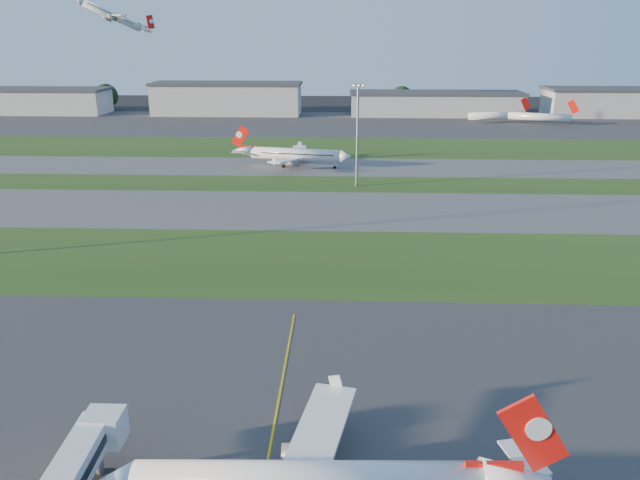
{
  "coord_description": "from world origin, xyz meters",
  "views": [
    {
      "loc": [
        11.74,
        -49.6,
        37.71
      ],
      "look_at": [
        8.14,
        42.49,
        7.0
      ],
      "focal_mm": 35.0,
      "sensor_mm": 36.0,
      "label": 1
    }
  ],
  "objects_px": {
    "airliner_taxiing": "(295,154)",
    "light_mast_centre": "(357,129)",
    "mini_jet_far": "(540,117)",
    "mini_jet_near": "(497,115)"
  },
  "relations": [
    {
      "from": "mini_jet_near",
      "to": "light_mast_centre",
      "type": "bearing_deg",
      "value": -130.28
    },
    {
      "from": "mini_jet_near",
      "to": "light_mast_centre",
      "type": "distance_m",
      "value": 137.44
    },
    {
      "from": "airliner_taxiing",
      "to": "light_mast_centre",
      "type": "distance_m",
      "value": 31.79
    },
    {
      "from": "mini_jet_near",
      "to": "mini_jet_far",
      "type": "distance_m",
      "value": 17.8
    },
    {
      "from": "mini_jet_near",
      "to": "airliner_taxiing",
      "type": "bearing_deg",
      "value": -142.49
    },
    {
      "from": "airliner_taxiing",
      "to": "light_mast_centre",
      "type": "height_order",
      "value": "light_mast_centre"
    },
    {
      "from": "light_mast_centre",
      "to": "mini_jet_near",
      "type": "bearing_deg",
      "value": 62.3
    },
    {
      "from": "mini_jet_far",
      "to": "mini_jet_near",
      "type": "bearing_deg",
      "value": -172.22
    },
    {
      "from": "airliner_taxiing",
      "to": "mini_jet_near",
      "type": "height_order",
      "value": "airliner_taxiing"
    },
    {
      "from": "airliner_taxiing",
      "to": "mini_jet_far",
      "type": "distance_m",
      "value": 136.35
    }
  ]
}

